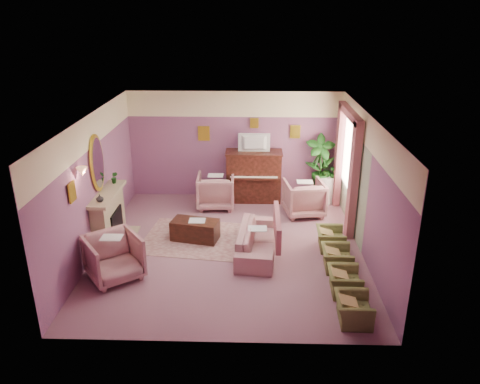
{
  "coord_description": "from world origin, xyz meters",
  "views": [
    {
      "loc": [
        0.48,
        -8.77,
        4.76
      ],
      "look_at": [
        0.21,
        0.4,
        1.12
      ],
      "focal_mm": 35.0,
      "sensor_mm": 36.0,
      "label": 1
    }
  ],
  "objects_px": {
    "piano": "(254,177)",
    "side_table": "(326,189)",
    "television": "(254,142)",
    "floral_armchair_right": "(304,196)",
    "olive_chair_a": "(353,306)",
    "floral_armchair_left": "(216,189)",
    "floral_armchair_front": "(114,255)",
    "sofa": "(257,236)",
    "olive_chair_c": "(337,255)",
    "olive_chair_d": "(330,236)",
    "olive_chair_b": "(344,278)",
    "coffee_table": "(195,230)"
  },
  "relations": [
    {
      "from": "sofa",
      "to": "side_table",
      "type": "height_order",
      "value": "sofa"
    },
    {
      "from": "television",
      "to": "floral_armchair_right",
      "type": "relative_size",
      "value": 0.84
    },
    {
      "from": "floral_armchair_right",
      "to": "olive_chair_d",
      "type": "bearing_deg",
      "value": -77.4
    },
    {
      "from": "television",
      "to": "olive_chair_c",
      "type": "height_order",
      "value": "television"
    },
    {
      "from": "floral_armchair_front",
      "to": "piano",
      "type": "bearing_deg",
      "value": 56.51
    },
    {
      "from": "piano",
      "to": "side_table",
      "type": "relative_size",
      "value": 2.0
    },
    {
      "from": "olive_chair_c",
      "to": "olive_chair_a",
      "type": "bearing_deg",
      "value": -90.0
    },
    {
      "from": "floral_armchair_right",
      "to": "side_table",
      "type": "bearing_deg",
      "value": 51.87
    },
    {
      "from": "floral_armchair_right",
      "to": "floral_armchair_front",
      "type": "relative_size",
      "value": 1.0
    },
    {
      "from": "piano",
      "to": "floral_armchair_left",
      "type": "xyz_separation_m",
      "value": [
        -0.95,
        -0.49,
        -0.17
      ]
    },
    {
      "from": "television",
      "to": "olive_chair_a",
      "type": "distance_m",
      "value": 5.45
    },
    {
      "from": "olive_chair_d",
      "to": "side_table",
      "type": "bearing_deg",
      "value": 84.04
    },
    {
      "from": "coffee_table",
      "to": "sofa",
      "type": "relative_size",
      "value": 0.52
    },
    {
      "from": "floral_armchair_left",
      "to": "olive_chair_a",
      "type": "height_order",
      "value": "floral_armchair_left"
    },
    {
      "from": "olive_chair_b",
      "to": "olive_chair_c",
      "type": "bearing_deg",
      "value": 90.0
    },
    {
      "from": "olive_chair_a",
      "to": "side_table",
      "type": "distance_m",
      "value": 5.06
    },
    {
      "from": "television",
      "to": "coffee_table",
      "type": "relative_size",
      "value": 0.8
    },
    {
      "from": "piano",
      "to": "olive_chair_c",
      "type": "distance_m",
      "value": 3.83
    },
    {
      "from": "floral_armchair_right",
      "to": "olive_chair_b",
      "type": "distance_m",
      "value": 3.41
    },
    {
      "from": "television",
      "to": "olive_chair_a",
      "type": "relative_size",
      "value": 1.2
    },
    {
      "from": "floral_armchair_front",
      "to": "side_table",
      "type": "xyz_separation_m",
      "value": [
        4.48,
        3.87,
        -0.13
      ]
    },
    {
      "from": "olive_chair_d",
      "to": "olive_chair_c",
      "type": "bearing_deg",
      "value": -90.0
    },
    {
      "from": "piano",
      "to": "olive_chair_a",
      "type": "xyz_separation_m",
      "value": [
        1.62,
        -5.09,
        -0.36
      ]
    },
    {
      "from": "piano",
      "to": "floral_armchair_right",
      "type": "relative_size",
      "value": 1.47
    },
    {
      "from": "floral_armchair_left",
      "to": "olive_chair_c",
      "type": "relative_size",
      "value": 1.42
    },
    {
      "from": "television",
      "to": "floral_armchair_left",
      "type": "bearing_deg",
      "value": -155.43
    },
    {
      "from": "television",
      "to": "coffee_table",
      "type": "height_order",
      "value": "television"
    },
    {
      "from": "floral_armchair_front",
      "to": "olive_chair_a",
      "type": "bearing_deg",
      "value": -15.68
    },
    {
      "from": "sofa",
      "to": "side_table",
      "type": "relative_size",
      "value": 2.74
    },
    {
      "from": "floral_armchair_right",
      "to": "floral_armchair_left",
      "type": "bearing_deg",
      "value": 169.72
    },
    {
      "from": "sofa",
      "to": "side_table",
      "type": "bearing_deg",
      "value": 57.33
    },
    {
      "from": "television",
      "to": "side_table",
      "type": "height_order",
      "value": "television"
    },
    {
      "from": "floral_armchair_right",
      "to": "olive_chair_d",
      "type": "relative_size",
      "value": 1.42
    },
    {
      "from": "olive_chair_d",
      "to": "piano",
      "type": "bearing_deg",
      "value": 121.63
    },
    {
      "from": "television",
      "to": "floral_armchair_front",
      "type": "xyz_separation_m",
      "value": [
        -2.59,
        -3.86,
        -1.12
      ]
    },
    {
      "from": "olive_chair_a",
      "to": "olive_chair_c",
      "type": "xyz_separation_m",
      "value": [
        0.0,
        1.64,
        0.0
      ]
    },
    {
      "from": "floral_armchair_left",
      "to": "olive_chair_c",
      "type": "bearing_deg",
      "value": -49.03
    },
    {
      "from": "floral_armchair_front",
      "to": "olive_chair_d",
      "type": "xyz_separation_m",
      "value": [
        4.21,
        1.28,
        -0.19
      ]
    },
    {
      "from": "floral_armchair_left",
      "to": "floral_armchair_right",
      "type": "bearing_deg",
      "value": -10.28
    },
    {
      "from": "olive_chair_b",
      "to": "sofa",
      "type": "bearing_deg",
      "value": 137.36
    },
    {
      "from": "olive_chair_d",
      "to": "television",
      "type": "bearing_deg",
      "value": 122.12
    },
    {
      "from": "olive_chair_b",
      "to": "olive_chair_d",
      "type": "relative_size",
      "value": 1.0
    },
    {
      "from": "piano",
      "to": "coffee_table",
      "type": "height_order",
      "value": "piano"
    },
    {
      "from": "floral_armchair_left",
      "to": "olive_chair_c",
      "type": "distance_m",
      "value": 3.93
    },
    {
      "from": "sofa",
      "to": "coffee_table",
      "type": "bearing_deg",
      "value": 158.11
    },
    {
      "from": "coffee_table",
      "to": "side_table",
      "type": "xyz_separation_m",
      "value": [
        3.16,
        2.27,
        0.12
      ]
    },
    {
      "from": "television",
      "to": "sofa",
      "type": "xyz_separation_m",
      "value": [
        0.08,
        -2.81,
        -1.21
      ]
    },
    {
      "from": "television",
      "to": "olive_chair_a",
      "type": "bearing_deg",
      "value": -72.18
    },
    {
      "from": "coffee_table",
      "to": "olive_chair_c",
      "type": "xyz_separation_m",
      "value": [
        2.89,
        -1.14,
        0.06
      ]
    },
    {
      "from": "floral_armchair_left",
      "to": "olive_chair_a",
      "type": "relative_size",
      "value": 1.42
    }
  ]
}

